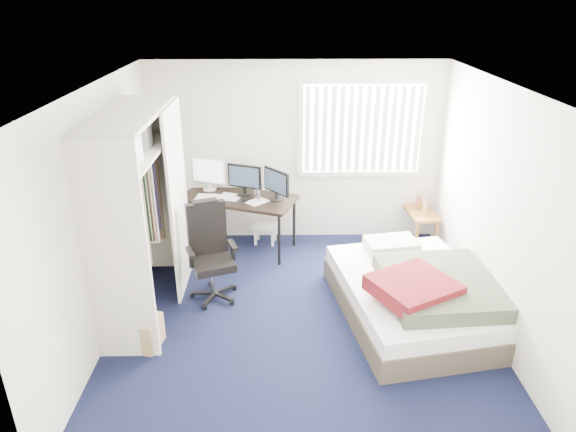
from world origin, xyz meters
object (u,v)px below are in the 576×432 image
(nightstand, at_px, (420,215))
(bed, at_px, (417,295))
(desk, at_px, (239,194))
(office_chair, at_px, (211,261))

(nightstand, height_order, bed, nightstand)
(desk, bearing_deg, office_chair, -101.04)
(office_chair, distance_m, nightstand, 3.07)
(nightstand, xyz_separation_m, bed, (-0.48, -1.84, -0.14))
(office_chair, xyz_separation_m, bed, (2.28, -0.50, -0.16))
(bed, bearing_deg, office_chair, 167.69)
(nightstand, relative_size, bed, 0.33)
(desk, distance_m, nightstand, 2.55)
(desk, distance_m, bed, 2.73)
(bed, bearing_deg, desk, 139.50)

